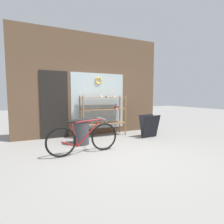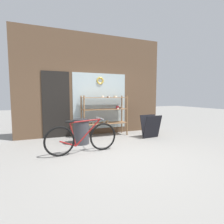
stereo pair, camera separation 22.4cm
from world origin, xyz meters
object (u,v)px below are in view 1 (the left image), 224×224
object	(u,v)px
display_case	(104,111)
sandwich_board	(149,126)
trash_bin	(81,131)
bicycle	(84,138)

from	to	relation	value
display_case	sandwich_board	bearing A→B (deg)	-33.91
trash_bin	display_case	bearing A→B (deg)	36.98
display_case	trash_bin	world-z (taller)	display_case
sandwich_board	bicycle	bearing A→B (deg)	-168.29
display_case	sandwich_board	size ratio (longest dim) A/B	2.10
sandwich_board	trash_bin	bearing A→B (deg)	172.46
bicycle	sandwich_board	size ratio (longest dim) A/B	2.38
sandwich_board	trash_bin	xyz separation A→B (m)	(-2.19, 0.12, 0.01)
display_case	trash_bin	xyz separation A→B (m)	(-0.95, -0.72, -0.46)
display_case	sandwich_board	xyz separation A→B (m)	(1.24, -0.84, -0.46)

